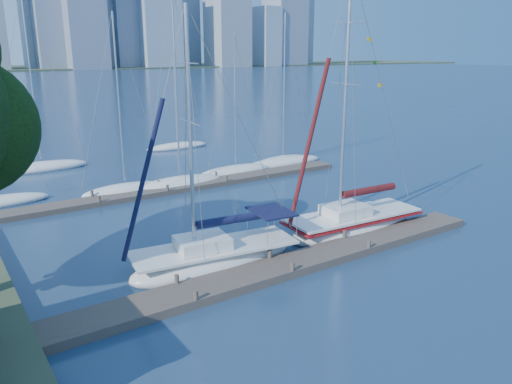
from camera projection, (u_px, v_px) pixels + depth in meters
ground at (281, 272)px, 23.91m from camera, size 700.00×700.00×0.00m
near_dock at (281, 268)px, 23.85m from camera, size 26.00×2.00×0.40m
far_dock at (175, 188)px, 37.70m from camera, size 30.00×1.80×0.36m
sailboat_navy at (214, 248)px, 24.31m from camera, size 9.06×3.96×12.75m
sailboat_maroon at (353, 212)px, 29.07m from camera, size 9.15×3.54×15.22m
bg_boat_1 at (125, 190)px, 37.02m from camera, size 6.61×2.66×13.15m
bg_boat_2 at (180, 183)px, 38.86m from camera, size 7.63×5.07×15.09m
bg_boat_3 at (236, 171)px, 42.95m from camera, size 7.43×4.38×11.97m
bg_boat_4 at (283, 162)px, 46.22m from camera, size 8.73×4.82×12.61m
bg_boat_5 at (283, 160)px, 47.06m from camera, size 6.11×2.93×13.80m
bg_boat_6 at (42, 167)px, 44.20m from camera, size 7.98×2.43×15.30m
bg_boat_7 at (177, 146)px, 54.19m from camera, size 7.23×4.57×10.67m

